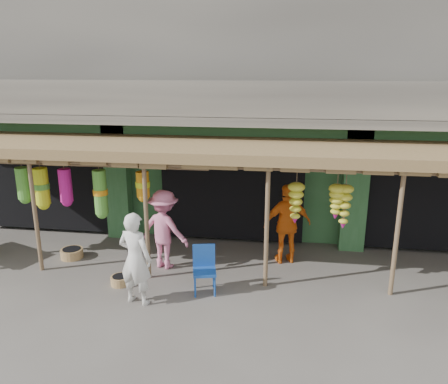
# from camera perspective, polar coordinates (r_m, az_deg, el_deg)

# --- Properties ---
(ground) EXTENTS (80.00, 80.00, 0.00)m
(ground) POSITION_cam_1_polar(r_m,az_deg,el_deg) (9.60, -0.62, -11.14)
(ground) COLOR #514C47
(ground) RESTS_ON ground
(building) EXTENTS (16.40, 6.80, 7.00)m
(building) POSITION_cam_1_polar(r_m,az_deg,el_deg) (13.42, 2.67, 11.62)
(building) COLOR gray
(building) RESTS_ON ground
(awning) EXTENTS (14.00, 2.70, 2.79)m
(awning) POSITION_cam_1_polar(r_m,az_deg,el_deg) (9.54, -0.75, 5.14)
(awning) COLOR brown
(awning) RESTS_ON ground
(blue_chair) EXTENTS (0.55, 0.55, 0.95)m
(blue_chair) POSITION_cam_1_polar(r_m,az_deg,el_deg) (8.89, -2.60, -9.66)
(blue_chair) COLOR #18459C
(blue_chair) RESTS_ON ground
(basket_left) EXTENTS (0.53, 0.53, 0.22)m
(basket_left) POSITION_cam_1_polar(r_m,az_deg,el_deg) (11.11, -19.24, -7.58)
(basket_left) COLOR olive
(basket_left) RESTS_ON ground
(basket_right) EXTENTS (0.50, 0.50, 0.18)m
(basket_right) POSITION_cam_1_polar(r_m,az_deg,el_deg) (9.55, -13.38, -11.16)
(basket_right) COLOR #A9904F
(basket_right) RESTS_ON ground
(person_front) EXTENTS (0.75, 0.58, 1.82)m
(person_front) POSITION_cam_1_polar(r_m,az_deg,el_deg) (8.46, -11.52, -8.54)
(person_front) COLOR silver
(person_front) RESTS_ON ground
(person_vendor) EXTENTS (1.18, 0.76, 1.87)m
(person_vendor) POSITION_cam_1_polar(r_m,az_deg,el_deg) (10.09, 8.28, -4.16)
(person_vendor) COLOR orange
(person_vendor) RESTS_ON ground
(person_shopper) EXTENTS (1.31, 1.00, 1.80)m
(person_shopper) POSITION_cam_1_polar(r_m,az_deg,el_deg) (9.85, -7.80, -4.85)
(person_shopper) COLOR pink
(person_shopper) RESTS_ON ground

